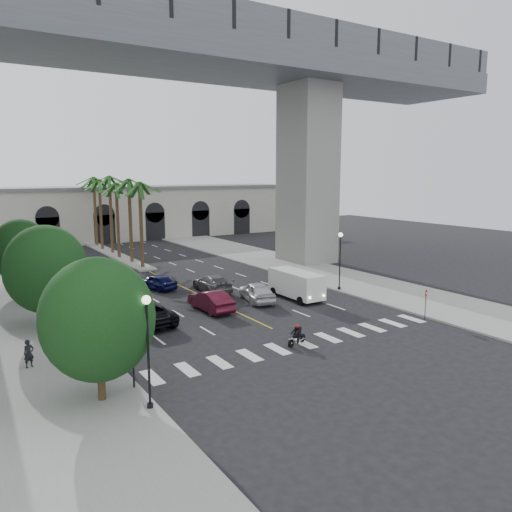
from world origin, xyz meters
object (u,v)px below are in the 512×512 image
Objects in this scene: lamp_post_left_far at (55,267)px; do_not_enter_sign at (426,298)px; traffic_signal_near at (132,341)px; car_a at (257,292)px; lamp_post_right at (340,256)px; car_c at (145,313)px; lamp_post_left_near at (148,342)px; pedestrian_a at (29,354)px; car_b at (211,301)px; car_d at (212,283)px; car_e at (157,282)px; pedestrian_b at (67,352)px; traffic_signal_far at (109,321)px; motorcycle_rider at (297,335)px; cargo_van at (297,284)px.

do_not_enter_sign is at bearing -39.86° from lamp_post_left_far.
car_a is at bearing 38.31° from traffic_signal_near.
car_c is at bearing -179.13° from lamp_post_right.
lamp_post_left_near is 2.60m from traffic_signal_near.
pedestrian_a reaches higher than car_c.
lamp_post_left_near reaches higher than car_b.
car_e is at bearing -38.39° from car_d.
lamp_post_right reaches higher than car_d.
pedestrian_a reaches higher than car_b.
lamp_post_left_far is at bearing -5.43° from car_d.
car_e is at bearing 8.75° from lamp_post_left_far.
car_c is (-18.46, -0.28, -2.40)m from lamp_post_right.
lamp_post_left_near reaches higher than car_c.
do_not_enter_sign reaches higher than pedestrian_a.
car_a is 13.41m from do_not_enter_sign.
lamp_post_left_near reaches higher than car_a.
car_c is at bearing 53.65° from pedestrian_b.
car_b is at bearing 34.95° from traffic_signal_far.
pedestrian_b reaches higher than car_b.
motorcycle_rider is 15.50m from car_d.
car_d is at bearing 44.00° from traffic_signal_far.
car_e is at bearing 132.72° from cargo_van.
lamp_post_left_near is 21.00m from lamp_post_left_far.
cargo_van is at bearing 175.55° from car_a.
car_a is (14.47, 13.85, -2.39)m from lamp_post_left_near.
traffic_signal_far is 0.68× the size of car_d.
motorcycle_rider is 10.95m from car_a.
pedestrian_b is at bearing 36.32° from car_e.
lamp_post_right is at bearing -19.33° from lamp_post_left_far.
cargo_van is at bearing 133.01° from car_d.
motorcycle_rider is 11.32m from car_c.
lamp_post_left_far is 18.51m from traffic_signal_near.
traffic_signal_near is (-22.70, -10.50, -0.71)m from lamp_post_right.
car_c reaches higher than car_e.
lamp_post_left_near reaches higher than do_not_enter_sign.
do_not_enter_sign reaches higher than pedestrian_b.
car_a is at bearing 27.10° from traffic_signal_far.
pedestrian_b is at bearing 114.69° from traffic_signal_near.
lamp_post_left_near is 22.98m from car_d.
traffic_signal_far reaches higher than motorcycle_rider.
car_d is (-1.57, 5.01, -0.05)m from car_a.
lamp_post_left_far reaches higher than car_a.
car_c is 10.54m from car_d.
car_b is 3.14× the size of pedestrian_b.
cargo_van is at bearing -3.10° from pedestrian_a.
car_d is at bearing -59.78° from car_a.
lamp_post_right is 25.02m from traffic_signal_near.
motorcycle_rider is at bearing -32.61° from pedestrian_a.
car_c is at bearing 55.73° from traffic_signal_far.
traffic_signal_near is 2.07× the size of motorcycle_rider.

